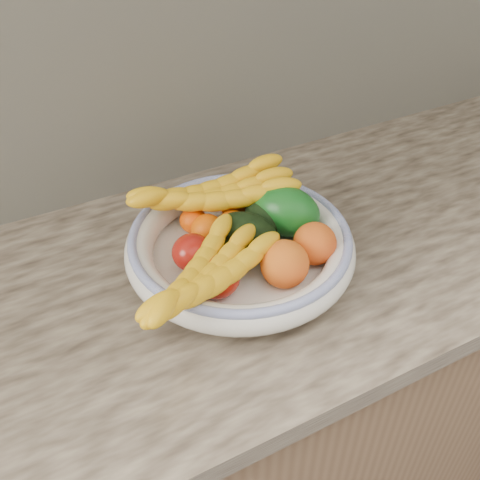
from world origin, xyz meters
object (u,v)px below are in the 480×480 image
Objects in this scene: green_mango at (285,211)px; banana_bunch_back at (213,198)px; banana_bunch_front at (205,280)px; fruit_bowl at (240,245)px.

banana_bunch_back reaches higher than green_mango.
green_mango reaches higher than banana_bunch_front.
banana_bunch_front is at bearing -109.18° from banana_bunch_back.
banana_bunch_back is 1.07× the size of banana_bunch_front.
green_mango is at bearing -28.57° from banana_bunch_back.
green_mango reaches higher than fruit_bowl.
banana_bunch_back is at bearing 30.84° from banana_bunch_front.
fruit_bowl is 1.23× the size of banana_bunch_back.
green_mango is 0.22m from banana_bunch_front.
green_mango is 0.40× the size of banana_bunch_back.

